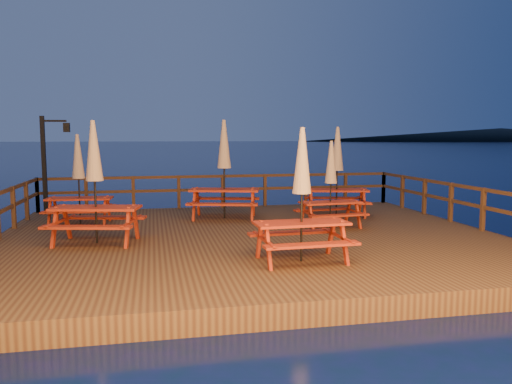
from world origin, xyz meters
TOP-DOWN VIEW (x-y plane):
  - ground at (0.00, 0.00)m, footprint 500.00×500.00m
  - deck at (0.00, 0.00)m, footprint 12.00×10.00m
  - deck_piles at (0.00, 0.00)m, footprint 11.44×9.44m
  - railing at (0.00, 1.78)m, footprint 11.80×9.75m
  - lamp_post at (-5.39, 4.55)m, footprint 0.85×0.18m
  - headland_right at (185.00, 230.00)m, footprint 230.40×86.40m
  - picnic_table_0 at (-0.26, 2.60)m, footprint 2.33×2.07m
  - picnic_table_1 at (3.11, 2.36)m, footprint 2.18×1.95m
  - picnic_table_2 at (0.46, -2.72)m, footprint 1.84×1.54m
  - picnic_table_3 at (-3.56, -0.21)m, footprint 2.21×1.95m
  - picnic_table_4 at (2.25, 0.57)m, footprint 1.70×1.44m
  - picnic_table_5 at (-4.26, 2.38)m, footprint 1.82×1.54m

SIDE VIEW (x-z plane):
  - deck_piles at x=0.00m, z-range -1.00..0.40m
  - ground at x=0.00m, z-range 0.00..0.00m
  - deck at x=0.00m, z-range 0.00..0.40m
  - railing at x=0.00m, z-range 0.61..1.71m
  - picnic_table_4 at x=2.25m, z-range 0.44..2.71m
  - picnic_table_5 at x=-4.26m, z-range 0.45..2.89m
  - picnic_table_2 at x=0.46m, z-range 0.45..3.00m
  - picnic_table_1 at x=3.11m, z-range 0.45..3.11m
  - picnic_table_3 at x=-3.56m, z-range 0.45..3.19m
  - picnic_table_0 at x=-0.26m, z-range 0.46..3.31m
  - lamp_post at x=-5.39m, z-range 0.70..3.70m
  - headland_right at x=185.00m, z-range 0.00..7.00m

